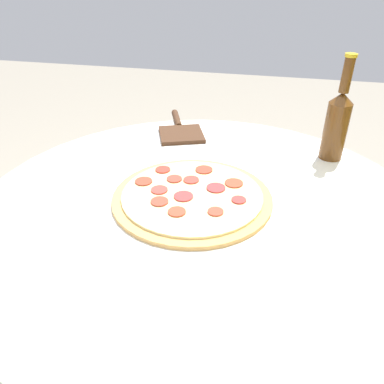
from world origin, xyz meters
name	(u,v)px	position (x,y,z in m)	size (l,w,h in m)	color
ground_plane	(198,383)	(0.00, 0.00, 0.00)	(8.00, 8.00, 0.00)	gray
table	(200,253)	(0.00, 0.00, 0.56)	(1.02, 1.02, 0.72)	silver
pizza	(192,196)	(0.00, -0.02, 0.72)	(0.36, 0.36, 0.02)	tan
beer_bottle	(337,122)	(-0.30, 0.30, 0.82)	(0.06, 0.06, 0.28)	#563314
pizza_paddle	(180,131)	(-0.38, -0.15, 0.72)	(0.28, 0.17, 0.02)	#422819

